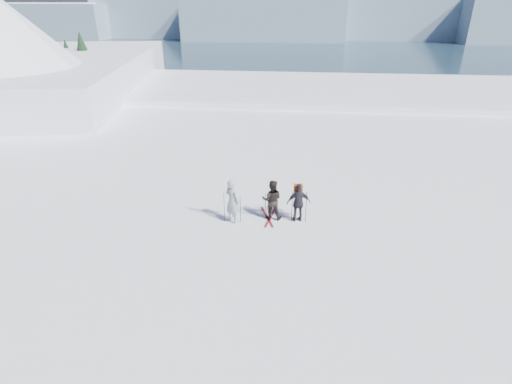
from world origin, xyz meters
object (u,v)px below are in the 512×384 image
Objects in this scene: skier_grey at (232,201)px; skier_dark at (272,200)px; skier_pack at (299,203)px; skis_loose at (269,217)px.

skier_grey is 1.58m from skier_dark.
skier_pack reaches higher than skis_loose.
skier_dark is at bearing -127.79° from skier_grey.
skis_loose is at bearing -15.96° from skier_pack.
skier_grey reaches higher than skier_dark.
skier_grey is at bearing -1.82° from skier_pack.
skis_loose is (-1.18, 0.14, -0.79)m from skier_pack.
skier_grey is 1.14× the size of skier_pack.
skier_dark is 0.99× the size of skis_loose.
skis_loose is at bearing -124.43° from skier_grey.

